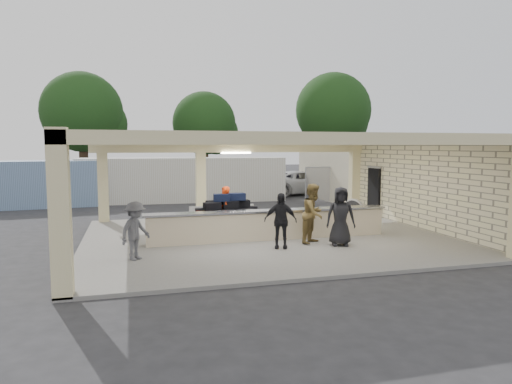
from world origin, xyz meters
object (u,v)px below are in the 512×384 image
object	(u,v)px
passenger_a	(314,213)
car_white_b	(363,181)
car_white_a	(299,183)
baggage_handler	(225,210)
passenger_b	(280,221)
container_blue	(3,185)
passenger_c	(135,231)
passenger_d	(341,216)
drum_fan	(353,209)
baggage_counter	(270,225)
car_dark	(296,182)
container_white	(183,180)
luggage_cart	(226,212)

from	to	relation	value
passenger_a	car_white_b	distance (m)	18.91
car_white_a	baggage_handler	bearing A→B (deg)	134.30
passenger_b	baggage_handler	bearing A→B (deg)	129.24
container_blue	passenger_c	bearing A→B (deg)	-69.88
car_white_b	passenger_d	bearing A→B (deg)	147.40
car_white_b	container_blue	xyz separation A→B (m)	(-22.20, -3.42, 0.50)
passenger_a	drum_fan	bearing A→B (deg)	5.46
car_white_a	car_white_b	world-z (taller)	car_white_a
baggage_counter	car_dark	world-z (taller)	car_dark
container_white	container_blue	xyz separation A→B (m)	(-9.20, -0.65, -0.05)
passenger_c	car_white_a	world-z (taller)	passenger_c
car_dark	car_white_b	bearing A→B (deg)	-51.29
passenger_c	passenger_d	size ratio (longest dim) A/B	0.87
drum_fan	baggage_handler	xyz separation A→B (m)	(-5.59, -1.18, 0.34)
passenger_a	passenger_d	size ratio (longest dim) A/B	1.04
container_white	container_blue	distance (m)	9.22
baggage_handler	car_dark	xyz separation A→B (m)	(7.83, 13.98, -0.24)
passenger_b	car_white_a	distance (m)	16.61
baggage_handler	passenger_c	world-z (taller)	baggage_handler
baggage_counter	passenger_d	size ratio (longest dim) A/B	4.49
passenger_a	passenger_b	distance (m)	1.33
passenger_a	car_white_b	size ratio (longest dim) A/B	0.43
baggage_handler	car_dark	size ratio (longest dim) A/B	0.40
passenger_a	baggage_handler	bearing A→B (deg)	94.23
car_white_b	car_dark	size ratio (longest dim) A/B	1.06
car_white_b	container_blue	size ratio (longest dim) A/B	0.48
passenger_d	car_white_b	bearing A→B (deg)	75.44
luggage_cart	baggage_handler	size ratio (longest dim) A/B	1.50
luggage_cart	passenger_c	world-z (taller)	passenger_c
passenger_a	container_blue	distance (m)	17.16
baggage_counter	passenger_a	distance (m)	1.55
container_blue	passenger_a	bearing A→B (deg)	-52.04
container_white	car_dark	bearing A→B (deg)	25.13
luggage_cart	passenger_c	size ratio (longest dim) A/B	1.58
container_blue	baggage_handler	bearing A→B (deg)	-52.65
luggage_cart	car_white_a	bearing A→B (deg)	55.91
drum_fan	car_white_b	size ratio (longest dim) A/B	0.21
car_white_a	car_dark	distance (m)	1.43
passenger_a	car_dark	size ratio (longest dim) A/B	0.45
passenger_a	car_dark	bearing A→B (deg)	29.55
car_dark	container_white	xyz separation A→B (m)	(-8.08, -3.22, 0.56)
passenger_a	car_white_a	world-z (taller)	passenger_a
luggage_cart	passenger_a	xyz separation A→B (m)	(2.36, -2.25, 0.18)
baggage_counter	luggage_cart	world-z (taller)	luggage_cart
baggage_counter	car_dark	distance (m)	16.73
passenger_a	baggage_counter	bearing A→B (deg)	100.07
baggage_counter	passenger_c	distance (m)	4.63
baggage_counter	container_blue	xyz separation A→B (m)	(-10.68, 11.50, 0.62)
passenger_d	container_white	xyz separation A→B (m)	(-3.32, 13.63, 0.24)
baggage_counter	passenger_d	bearing A→B (deg)	-38.84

